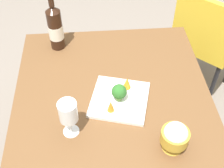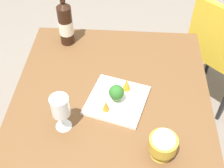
# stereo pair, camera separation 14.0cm
# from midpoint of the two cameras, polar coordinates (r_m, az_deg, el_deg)

# --- Properties ---
(ground_plane) EXTENTS (8.00, 8.00, 0.00)m
(ground_plane) POSITION_cam_midpoint_polar(r_m,az_deg,el_deg) (2.02, -2.06, -15.05)
(ground_plane) COLOR gray
(dining_table) EXTENTS (0.91, 0.91, 0.73)m
(dining_table) POSITION_cam_midpoint_polar(r_m,az_deg,el_deg) (1.49, -2.70, -3.12)
(dining_table) COLOR brown
(dining_table) RESTS_ON ground_plane
(chair_near_window) EXTENTS (0.57, 0.57, 0.85)m
(chair_near_window) POSITION_cam_midpoint_polar(r_m,az_deg,el_deg) (2.10, 15.27, 8.28)
(chair_near_window) COLOR gold
(chair_near_window) RESTS_ON ground_plane
(wine_bottle) EXTENTS (0.08, 0.08, 0.32)m
(wine_bottle) POSITION_cam_midpoint_polar(r_m,az_deg,el_deg) (1.61, -13.18, 10.28)
(wine_bottle) COLOR black
(wine_bottle) RESTS_ON dining_table
(wine_glass) EXTENTS (0.08, 0.08, 0.18)m
(wine_glass) POSITION_cam_midpoint_polar(r_m,az_deg,el_deg) (1.19, -11.68, -5.47)
(wine_glass) COLOR white
(wine_glass) RESTS_ON dining_table
(rice_bowl) EXTENTS (0.11, 0.11, 0.14)m
(rice_bowl) POSITION_cam_midpoint_polar(r_m,az_deg,el_deg) (1.18, 8.46, -10.01)
(rice_bowl) COLOR gold
(rice_bowl) RESTS_ON dining_table
(serving_plate) EXTENTS (0.31, 0.31, 0.02)m
(serving_plate) POSITION_cam_midpoint_polar(r_m,az_deg,el_deg) (1.37, -1.50, -3.11)
(serving_plate) COLOR white
(serving_plate) RESTS_ON dining_table
(broccoli_floret) EXTENTS (0.07, 0.07, 0.09)m
(broccoli_floret) POSITION_cam_midpoint_polar(r_m,az_deg,el_deg) (1.32, -1.68, -1.69)
(broccoli_floret) COLOR #729E4C
(broccoli_floret) RESTS_ON serving_plate
(carrot_garnish_left) EXTENTS (0.04, 0.04, 0.06)m
(carrot_garnish_left) POSITION_cam_midpoint_polar(r_m,az_deg,el_deg) (1.38, -0.04, 0.06)
(carrot_garnish_left) COLOR orange
(carrot_garnish_left) RESTS_ON serving_plate
(carrot_garnish_right) EXTENTS (0.03, 0.03, 0.06)m
(carrot_garnish_right) POSITION_cam_midpoint_polar(r_m,az_deg,el_deg) (1.30, -3.35, -4.35)
(carrot_garnish_right) COLOR orange
(carrot_garnish_right) RESTS_ON serving_plate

